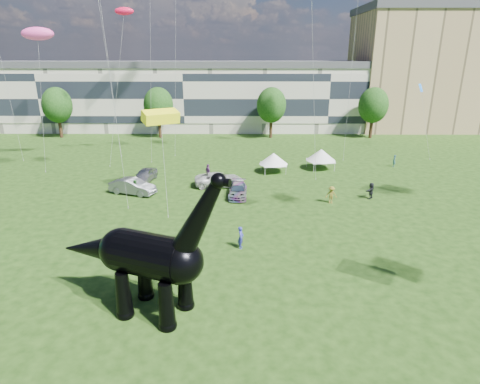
{
  "coord_description": "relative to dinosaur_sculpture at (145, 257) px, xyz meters",
  "views": [
    {
      "loc": [
        2.84,
        -18.93,
        14.25
      ],
      "look_at": [
        2.69,
        8.0,
        5.0
      ],
      "focal_mm": 30.0,
      "sensor_mm": 36.0,
      "label": 1
    }
  ],
  "objects": [
    {
      "name": "terrace_row",
      "position": [
        -5.36,
        60.84,
        2.51
      ],
      "size": [
        78.0,
        11.0,
        12.0
      ],
      "primitive_type": "cube",
      "color": "beige",
      "rests_on": "ground"
    },
    {
      "name": "kites",
      "position": [
        -11.17,
        32.49,
        14.35
      ],
      "size": [
        64.99,
        49.11,
        30.38
      ],
      "color": "#E80F3C",
      "rests_on": "ground"
    },
    {
      "name": "gazebo_far",
      "position": [
        15.76,
        30.88,
        -1.63
      ],
      "size": [
        4.39,
        4.39,
        2.65
      ],
      "rotation": [
        0.0,
        0.0,
        0.17
      ],
      "color": "white",
      "rests_on": "ground"
    },
    {
      "name": "apartment_block",
      "position": [
        42.64,
        63.84,
        7.51
      ],
      "size": [
        28.0,
        18.0,
        22.0
      ],
      "primitive_type": "cube",
      "color": "tan",
      "rests_on": "ground"
    },
    {
      "name": "visitors",
      "position": [
        2.04,
        16.18,
        -2.61
      ],
      "size": [
        54.27,
        40.64,
        1.88
      ],
      "color": "gray",
      "rests_on": "ground"
    },
    {
      "name": "car_silver",
      "position": [
        -6.02,
        25.18,
        -2.71
      ],
      "size": [
        2.55,
        4.8,
        1.55
      ],
      "primitive_type": "imported",
      "rotation": [
        0.0,
        0.0,
        -0.16
      ],
      "color": "#A6A7AB",
      "rests_on": "ground"
    },
    {
      "name": "car_white",
      "position": [
        2.88,
        23.47,
        -2.72
      ],
      "size": [
        5.79,
        3.07,
        1.55
      ],
      "primitive_type": "imported",
      "rotation": [
        0.0,
        0.0,
        1.66
      ],
      "color": "silver",
      "rests_on": "ground"
    },
    {
      "name": "ground",
      "position": [
        2.64,
        -1.16,
        -3.49
      ],
      "size": [
        220.0,
        220.0,
        0.0
      ],
      "primitive_type": "plane",
      "color": "#16330C",
      "rests_on": "ground"
    },
    {
      "name": "tree_mid_left",
      "position": [
        -9.36,
        51.84,
        2.8
      ],
      "size": [
        5.2,
        5.2,
        9.44
      ],
      "color": "#382314",
      "rests_on": "ground"
    },
    {
      "name": "dinosaur_sculpture",
      "position": [
        0.0,
        0.0,
        0.0
      ],
      "size": [
        11.08,
        5.67,
        9.25
      ],
      "rotation": [
        0.0,
        0.0,
        -0.37
      ],
      "color": "black",
      "rests_on": "ground"
    },
    {
      "name": "car_grey",
      "position": [
        -6.3,
        20.73,
        -2.66
      ],
      "size": [
        5.36,
        3.34,
        1.67
      ],
      "primitive_type": "imported",
      "rotation": [
        0.0,
        0.0,
        1.23
      ],
      "color": "slate",
      "rests_on": "ground"
    },
    {
      "name": "car_dark",
      "position": [
        5.03,
        19.98,
        -2.82
      ],
      "size": [
        1.98,
        4.68,
        1.35
      ],
      "primitive_type": "imported",
      "rotation": [
        0.0,
        0.0,
        -0.02
      ],
      "color": "#595960",
      "rests_on": "ground"
    },
    {
      "name": "tree_far_left",
      "position": [
        -27.36,
        51.84,
        2.8
      ],
      "size": [
        5.2,
        5.2,
        9.44
      ],
      "color": "#382314",
      "rests_on": "ground"
    },
    {
      "name": "tree_mid_right",
      "position": [
        10.64,
        51.84,
        2.8
      ],
      "size": [
        5.2,
        5.2,
        9.44
      ],
      "color": "#382314",
      "rests_on": "ground"
    },
    {
      "name": "gazebo_near",
      "position": [
        9.45,
        29.26,
        -1.72
      ],
      "size": [
        4.06,
        4.06,
        2.52
      ],
      "rotation": [
        0.0,
        0.0,
        0.13
      ],
      "color": "white",
      "rests_on": "ground"
    },
    {
      "name": "tree_far_right",
      "position": [
        28.64,
        51.84,
        2.8
      ],
      "size": [
        5.2,
        5.2,
        9.44
      ],
      "color": "#382314",
      "rests_on": "ground"
    }
  ]
}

